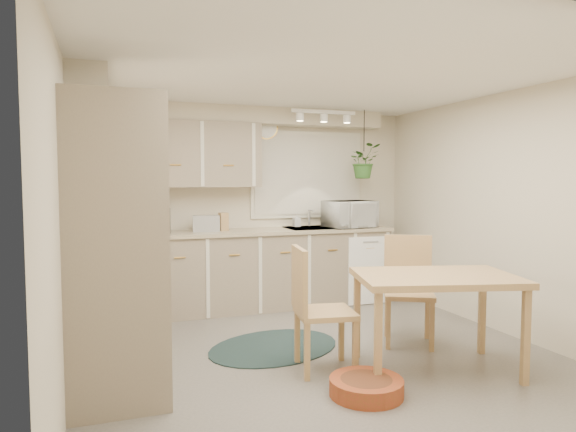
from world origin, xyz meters
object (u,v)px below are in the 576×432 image
object	(u,v)px
dining_table	(435,322)
chair_left	(325,309)
pet_bed	(366,387)
microwave	(350,211)
chair_back	(409,291)
braided_rug	(274,347)

from	to	relation	value
dining_table	chair_left	xyz separation A→B (m)	(-0.83, 0.30, 0.11)
pet_bed	microwave	world-z (taller)	microwave
chair_left	microwave	world-z (taller)	microwave
chair_left	pet_bed	distance (m)	0.71
dining_table	pet_bed	bearing A→B (deg)	-161.27
chair_left	microwave	xyz separation A→B (m)	(1.22, 2.03, 0.64)
chair_back	microwave	distance (m)	1.81
braided_rug	microwave	world-z (taller)	microwave
chair_back	braided_rug	world-z (taller)	chair_back
braided_rug	microwave	xyz separation A→B (m)	(1.44, 1.36, 1.14)
dining_table	chair_back	size ratio (longest dim) A/B	1.24
pet_bed	dining_table	bearing A→B (deg)	18.73
pet_bed	chair_left	bearing A→B (deg)	97.90
chair_back	microwave	size ratio (longest dim) A/B	1.66
microwave	pet_bed	bearing A→B (deg)	-126.21
chair_left	chair_back	size ratio (longest dim) A/B	1.00
chair_left	microwave	distance (m)	2.45
chair_left	braided_rug	size ratio (longest dim) A/B	0.78
dining_table	microwave	xyz separation A→B (m)	(0.39, 2.33, 0.75)
chair_back	pet_bed	xyz separation A→B (m)	(-0.93, -0.91, -0.44)
chair_left	braided_rug	xyz separation A→B (m)	(-0.22, 0.67, -0.49)
dining_table	chair_left	bearing A→B (deg)	160.27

